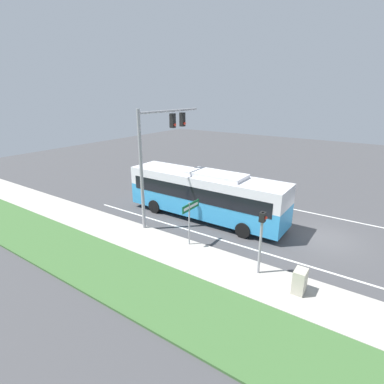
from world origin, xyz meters
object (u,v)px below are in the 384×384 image
Objects in this scene: bus at (205,193)px; street_sign at (190,215)px; signal_gantry at (159,144)px; pedestrian_signal at (261,234)px; utility_cabinet at (300,281)px.

bus is 4.29× the size of street_sign.
signal_gantry is 2.30× the size of pedestrian_signal.
street_sign is at bearing -116.34° from signal_gantry.
bus is at bearing -47.31° from signal_gantry.
street_sign is 2.44× the size of utility_cabinet.
street_sign is (-3.75, -1.39, 0.06)m from bus.
pedestrian_signal is 1.23× the size of street_sign.
signal_gantry is at bearing 63.66° from street_sign.
utility_cabinet is (-2.69, -9.76, -4.48)m from signal_gantry.
bus is 10.44× the size of utility_cabinet.
bus is at bearing 52.69° from pedestrian_signal.
pedestrian_signal is 3.00× the size of utility_cabinet.
pedestrian_signal is at bearing 78.89° from utility_cabinet.
pedestrian_signal is at bearing -106.44° from signal_gantry.
utility_cabinet is (-0.93, -6.21, -1.21)m from street_sign.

